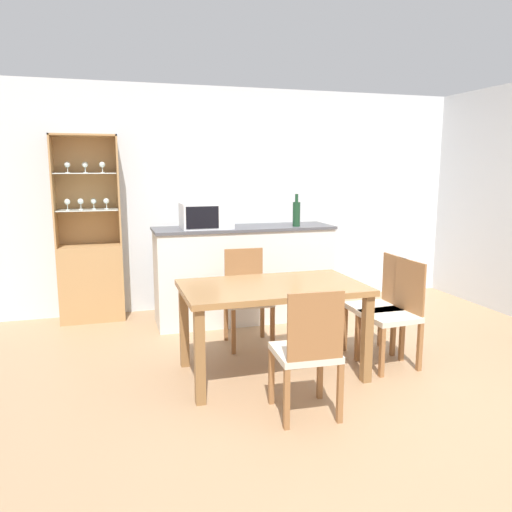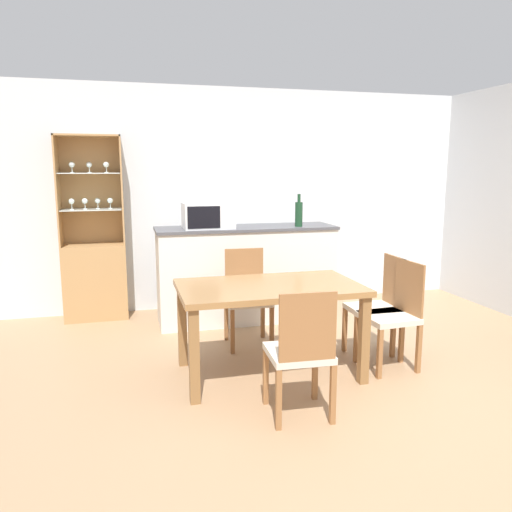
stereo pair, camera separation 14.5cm
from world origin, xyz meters
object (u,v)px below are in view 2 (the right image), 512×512
Objects in this scene: display_cabinet at (95,266)px; wine_bottle at (299,213)px; dining_chair_side_right_far at (378,307)px; dining_table at (269,297)px; microwave at (208,216)px; dining_chair_side_right_near at (393,315)px; dining_chair_head_near at (300,353)px; dining_chair_head_far at (247,297)px.

wine_bottle is at bearing -16.41° from display_cabinet.
wine_bottle reaches higher than dining_chair_side_right_far.
display_cabinet is 1.40× the size of dining_table.
microwave is 1.49× the size of wine_bottle.
dining_chair_side_right_near is at bearing -6.82° from dining_table.
dining_chair_side_right_far is at bearing -3.60° from dining_chair_side_right_near.
wine_bottle reaches higher than microwave.
microwave reaches higher than dining_table.
dining_chair_side_right_near is at bearing -179.17° from dining_chair_side_right_far.
dining_chair_side_right_near is at bearing -51.11° from microwave.
display_cabinet is 3.21m from dining_chair_side_right_near.
microwave is 0.96m from wine_bottle.
dining_chair_side_right_near is 1.73× the size of microwave.
dining_chair_side_right_far and dining_chair_head_near have the same top height.
dining_chair_head_far is 1.47m from dining_chair_head_near.
dining_chair_head_near is at bearing -90.19° from dining_table.
dining_chair_side_right_near is at bearing 33.76° from dining_chair_head_near.
dining_table is 1.05m from dining_chair_side_right_far.
dining_chair_side_right_far is 2.58× the size of wine_bottle.
display_cabinet is at bearing -38.53° from dining_chair_head_far.
display_cabinet is 5.75× the size of wine_bottle.
dining_table is 4.12× the size of wine_bottle.
dining_chair_side_right_near is (1.02, -0.12, -0.19)m from dining_table.
microwave reaches higher than dining_chair_head_far.
microwave is at bearing 44.62° from dining_chair_side_right_far.
dining_table is at bearing -80.63° from microwave.
display_cabinet reaches higher than dining_chair_head_near.
dining_table is at bearing 92.42° from dining_chair_head_far.
microwave reaches higher than dining_chair_head_near.
dining_table is 1.55m from microwave.
dining_chair_side_right_near is (-0.00, -0.25, 0.00)m from dining_chair_side_right_far.
dining_chair_side_right_near is 2.13m from microwave.
dining_table is at bearing -54.35° from display_cabinet.
dining_chair_head_near is (1.41, -2.70, -0.14)m from display_cabinet.
dining_chair_side_right_far reaches higher than dining_table.
dining_chair_side_right_far is 1.73× the size of microwave.
wine_bottle is (-0.31, 1.21, 0.72)m from dining_chair_side_right_far.
display_cabinet is 1.40m from microwave.
dining_chair_side_right_far is at bearing 6.94° from dining_table.
dining_chair_head_far is at bearing 89.84° from dining_table.
dining_chair_head_far is 1.03m from microwave.
display_cabinet is 2.42m from dining_table.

